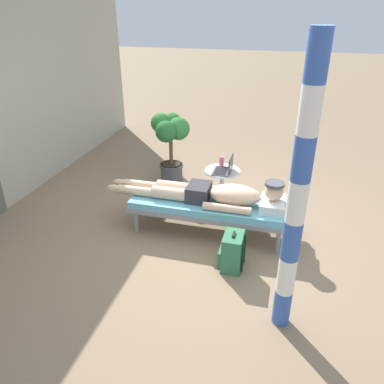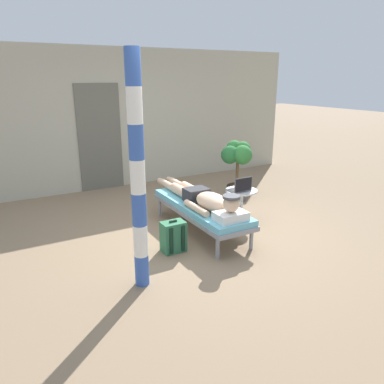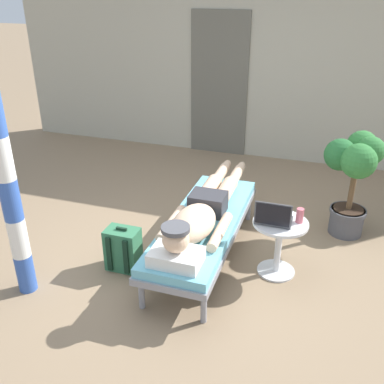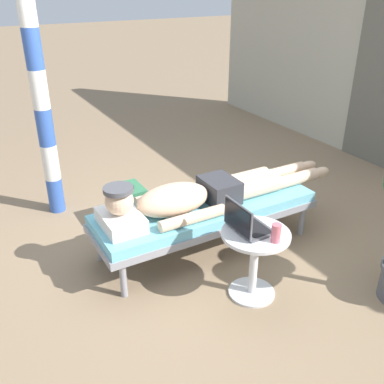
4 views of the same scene
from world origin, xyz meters
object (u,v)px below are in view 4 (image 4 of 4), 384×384
laptop (245,223)px  drink_glass (276,233)px  lounge_chair (206,211)px  side_table (254,253)px  porch_post (39,90)px  person_reclining (199,195)px  backpack (133,206)px

laptop → drink_glass: (0.21, 0.10, 0.01)m
lounge_chair → drink_glass: 0.88m
side_table → laptop: laptop is taller
lounge_chair → drink_glass: size_ratio=14.69×
side_table → porch_post: porch_post is taller
lounge_chair → person_reclining: bearing=-90.0°
laptop → side_table: bearing=40.5°
laptop → drink_glass: bearing=24.3°
laptop → backpack: size_ratio=0.73×
person_reclining → drink_glass: size_ratio=16.79×
lounge_chair → porch_post: 1.81m
lounge_chair → laptop: bearing=-6.8°
lounge_chair → backpack: (-0.64, -0.39, -0.15)m
person_reclining → laptop: 0.64m
laptop → person_reclining: bearing=179.5°
lounge_chair → drink_glass: bearing=1.3°
person_reclining → laptop: (0.64, -0.01, 0.06)m
laptop → drink_glass: size_ratio=2.40×
backpack → drink_glass: bearing=15.5°
lounge_chair → backpack: size_ratio=4.48×
person_reclining → side_table: size_ratio=4.15×
person_reclining → side_table: bearing=3.7°
laptop → porch_post: porch_post is taller
person_reclining → porch_post: bearing=-146.0°
porch_post → person_reclining: bearing=34.0°
laptop → porch_post: bearing=-155.9°
lounge_chair → porch_post: (-1.29, -0.94, 0.86)m
backpack → porch_post: bearing=-139.9°
side_table → person_reclining: bearing=-176.3°
side_table → drink_glass: bearing=16.3°
drink_glass → person_reclining: bearing=-174.0°
lounge_chair → drink_glass: (0.85, 0.02, 0.24)m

